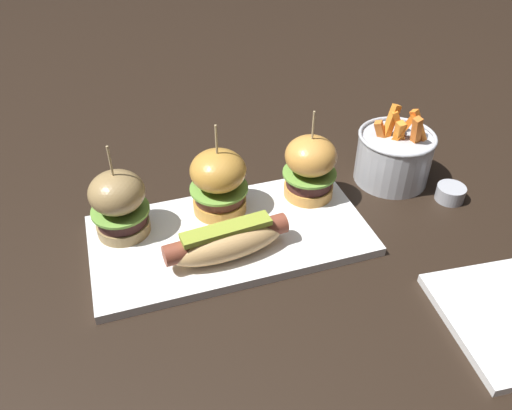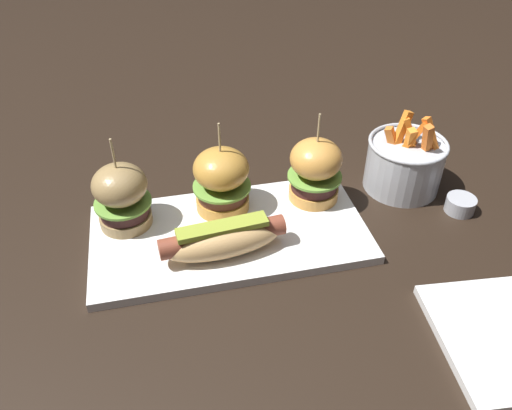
% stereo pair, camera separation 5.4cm
% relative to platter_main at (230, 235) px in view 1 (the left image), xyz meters
% --- Properties ---
extents(ground_plane, '(3.00, 3.00, 0.00)m').
position_rel_platter_main_xyz_m(ground_plane, '(0.00, 0.00, -0.01)').
color(ground_plane, black).
extents(platter_main, '(0.40, 0.20, 0.01)m').
position_rel_platter_main_xyz_m(platter_main, '(0.00, 0.00, 0.00)').
color(platter_main, white).
rests_on(platter_main, ground).
extents(hot_dog, '(0.17, 0.07, 0.05)m').
position_rel_platter_main_xyz_m(hot_dog, '(-0.02, -0.05, 0.03)').
color(hot_dog, '#DFAD6C').
rests_on(hot_dog, platter_main).
extents(slider_left, '(0.08, 0.08, 0.14)m').
position_rel_platter_main_xyz_m(slider_left, '(-0.15, 0.05, 0.06)').
color(slider_left, '#987B4C').
rests_on(slider_left, platter_main).
extents(slider_center, '(0.09, 0.09, 0.15)m').
position_rel_platter_main_xyz_m(slider_center, '(0.00, 0.06, 0.06)').
color(slider_center, '#C08837').
rests_on(slider_center, platter_main).
extents(slider_right, '(0.08, 0.08, 0.15)m').
position_rel_platter_main_xyz_m(slider_right, '(0.14, 0.05, 0.06)').
color(slider_right, gold).
rests_on(slider_right, platter_main).
extents(fries_bucket, '(0.13, 0.13, 0.13)m').
position_rel_platter_main_xyz_m(fries_bucket, '(0.30, 0.07, 0.04)').
color(fries_bucket, '#B7BABF').
rests_on(fries_bucket, ground).
extents(sauce_ramekin, '(0.05, 0.05, 0.02)m').
position_rel_platter_main_xyz_m(sauce_ramekin, '(0.36, -0.02, 0.01)').
color(sauce_ramekin, '#A8AAB2').
rests_on(sauce_ramekin, ground).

